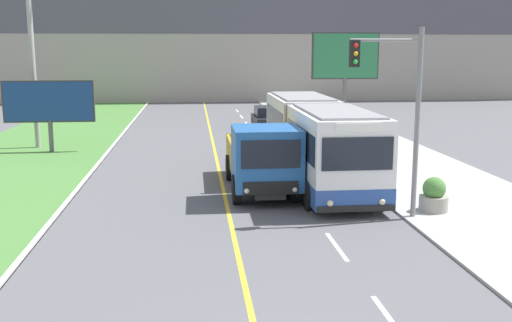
# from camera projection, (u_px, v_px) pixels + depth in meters

# --- Properties ---
(apartment_block_background) EXTENTS (80.00, 8.04, 19.53)m
(apartment_block_background) POSITION_uv_depth(u_px,v_px,m) (202.00, 6.00, 63.03)
(apartment_block_background) COLOR gray
(apartment_block_background) RESTS_ON ground_plane
(city_bus) EXTENTS (2.73, 12.80, 3.21)m
(city_bus) POSITION_uv_depth(u_px,v_px,m) (316.00, 140.00, 24.85)
(city_bus) COLOR white
(city_bus) RESTS_ON ground_plane
(dump_truck) EXTENTS (2.44, 6.90, 2.65)m
(dump_truck) POSITION_uv_depth(u_px,v_px,m) (264.00, 160.00, 21.90)
(dump_truck) COLOR black
(dump_truck) RESTS_ON ground_plane
(car_distant) EXTENTS (1.80, 4.30, 1.45)m
(car_distant) POSITION_uv_depth(u_px,v_px,m) (267.00, 118.00, 41.13)
(car_distant) COLOR black
(car_distant) RESTS_ON ground_plane
(utility_pole_far) EXTENTS (1.80, 0.28, 9.06)m
(utility_pole_far) POSITION_uv_depth(u_px,v_px,m) (33.00, 63.00, 31.99)
(utility_pole_far) COLOR #9E9E99
(utility_pole_far) RESTS_ON ground_plane
(traffic_light_mast) EXTENTS (2.28, 0.32, 6.00)m
(traffic_light_mast) POSITION_uv_depth(u_px,v_px,m) (398.00, 99.00, 18.37)
(traffic_light_mast) COLOR slate
(traffic_light_mast) RESTS_ON ground_plane
(billboard_large) EXTENTS (4.30, 0.24, 6.37)m
(billboard_large) POSITION_uv_depth(u_px,v_px,m) (345.00, 59.00, 37.86)
(billboard_large) COLOR #59595B
(billboard_large) RESTS_ON ground_plane
(billboard_small) EXTENTS (4.64, 0.24, 3.75)m
(billboard_small) POSITION_uv_depth(u_px,v_px,m) (49.00, 103.00, 31.00)
(billboard_small) COLOR #59595B
(billboard_small) RESTS_ON ground_plane
(planter_round_near) EXTENTS (0.94, 0.94, 1.14)m
(planter_round_near) POSITION_uv_depth(u_px,v_px,m) (434.00, 196.00, 19.65)
(planter_round_near) COLOR gray
(planter_round_near) RESTS_ON sidewalk_right
(planter_round_second) EXTENTS (1.00, 1.00, 1.17)m
(planter_round_second) POSITION_uv_depth(u_px,v_px,m) (385.00, 166.00, 24.61)
(planter_round_second) COLOR gray
(planter_round_second) RESTS_ON sidewalk_right
(planter_round_third) EXTENTS (0.92, 0.92, 1.10)m
(planter_round_third) POSITION_uv_depth(u_px,v_px,m) (352.00, 147.00, 29.59)
(planter_round_third) COLOR gray
(planter_round_third) RESTS_ON sidewalk_right
(planter_round_far) EXTENTS (0.93, 0.93, 1.13)m
(planter_round_far) POSITION_uv_depth(u_px,v_px,m) (328.00, 133.00, 34.55)
(planter_round_far) COLOR gray
(planter_round_far) RESTS_ON sidewalk_right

